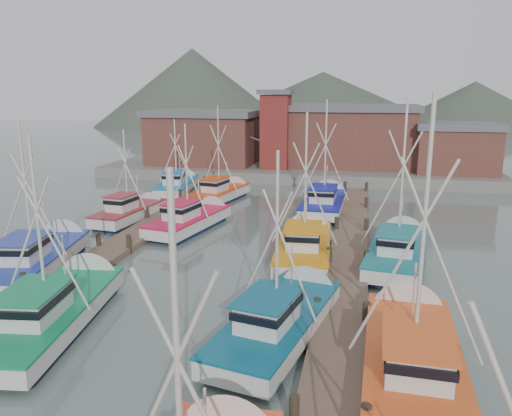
% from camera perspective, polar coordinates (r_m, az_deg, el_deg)
% --- Properties ---
extents(ground, '(260.00, 260.00, 0.00)m').
position_cam_1_polar(ground, '(24.73, -6.76, -9.76)').
color(ground, '#4C5B57').
rests_on(ground, ground).
extents(dock_left, '(2.30, 46.00, 1.50)m').
position_cam_1_polar(dock_left, '(30.86, -16.73, -5.09)').
color(dock_left, brown).
rests_on(dock_left, ground).
extents(dock_right, '(2.30, 46.00, 1.50)m').
position_cam_1_polar(dock_right, '(27.21, 10.31, -7.22)').
color(dock_right, brown).
rests_on(dock_right, ground).
extents(quay, '(44.00, 16.00, 1.20)m').
position_cam_1_polar(quay, '(59.65, 4.79, 4.51)').
color(quay, slate).
rests_on(quay, ground).
extents(shed_left, '(12.72, 8.48, 6.20)m').
position_cam_1_polar(shed_left, '(59.69, -6.03, 8.10)').
color(shed_left, brown).
rests_on(shed_left, quay).
extents(shed_center, '(14.84, 9.54, 6.90)m').
position_cam_1_polar(shed_center, '(58.70, 10.74, 8.21)').
color(shed_center, brown).
rests_on(shed_center, quay).
extents(shed_right, '(8.48, 6.36, 5.20)m').
position_cam_1_polar(shed_right, '(56.56, 21.88, 6.44)').
color(shed_right, brown).
rests_on(shed_right, quay).
extents(lookout_tower, '(3.60, 3.60, 8.50)m').
position_cam_1_polar(lookout_tower, '(55.46, 2.27, 9.04)').
color(lookout_tower, maroon).
rests_on(lookout_tower, quay).
extents(distant_hills, '(175.00, 140.00, 42.00)m').
position_cam_1_polar(distant_hills, '(145.81, 4.23, 9.44)').
color(distant_hills, '#3D453A').
rests_on(distant_hills, ground).
extents(boat_4, '(4.40, 10.20, 8.93)m').
position_cam_1_polar(boat_4, '(22.99, -21.85, -10.66)').
color(boat_4, '#101A36').
rests_on(boat_4, ground).
extents(boat_5, '(4.53, 9.44, 8.32)m').
position_cam_1_polar(boat_5, '(20.60, 3.06, -12.52)').
color(boat_5, '#101A36').
rests_on(boat_5, ground).
extents(boat_6, '(4.73, 9.98, 8.92)m').
position_cam_1_polar(boat_6, '(30.20, -23.52, -5.12)').
color(boat_6, '#101A36').
rests_on(boat_6, ground).
extents(boat_7, '(4.29, 10.04, 10.53)m').
position_cam_1_polar(boat_7, '(18.88, 17.38, -15.68)').
color(boat_7, '#101A36').
rests_on(boat_7, ground).
extents(boat_8, '(4.20, 9.02, 8.19)m').
position_cam_1_polar(boat_8, '(35.88, -7.23, -1.29)').
color(boat_8, '#101A36').
rests_on(boat_8, ground).
extents(boat_9, '(3.77, 9.51, 9.33)m').
position_cam_1_polar(boat_9, '(29.89, 5.59, -4.22)').
color(boat_9, '#101A36').
rests_on(boat_9, ground).
extents(boat_10, '(3.21, 8.04, 7.51)m').
position_cam_1_polar(boat_10, '(39.02, -13.92, -0.40)').
color(boat_10, '#101A36').
rests_on(boat_10, ground).
extents(boat_11, '(4.19, 9.69, 10.30)m').
position_cam_1_polar(boat_11, '(29.99, 15.96, -4.62)').
color(boat_11, '#101A36').
rests_on(boat_11, ground).
extents(boat_12, '(4.04, 8.57, 9.04)m').
position_cam_1_polar(boat_12, '(44.94, -3.85, 1.75)').
color(boat_12, '#101A36').
rests_on(boat_12, ground).
extents(boat_13, '(3.99, 9.90, 9.86)m').
position_cam_1_polar(boat_13, '(41.61, 7.87, 0.72)').
color(boat_13, '#101A36').
rests_on(boat_13, ground).
extents(boat_14, '(4.03, 9.19, 7.79)m').
position_cam_1_polar(boat_14, '(49.21, -8.88, 2.62)').
color(boat_14, '#101A36').
rests_on(boat_14, ground).
extents(gull_near, '(1.54, 0.66, 0.24)m').
position_cam_1_polar(gull_near, '(19.61, -11.57, 12.12)').
color(gull_near, gray).
rests_on(gull_near, ground).
extents(gull_far, '(1.50, 0.66, 0.24)m').
position_cam_1_polar(gull_far, '(28.78, 0.69, 7.85)').
color(gull_far, gray).
rests_on(gull_far, ground).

